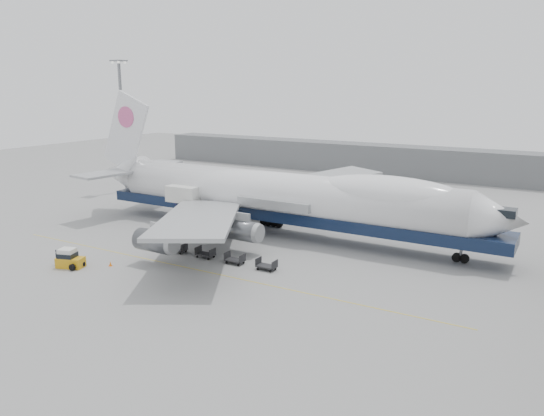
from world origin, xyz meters
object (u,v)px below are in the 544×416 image
Objects in this scene: airliner at (283,196)px; ground_worker at (57,257)px; baggage_tug at (69,259)px; catering_truck at (185,204)px.

airliner reaches higher than ground_worker.
ground_worker is at bearing -123.67° from airliner.
airliner reaches higher than baggage_tug.
baggage_tug is (-14.72, -24.75, -4.63)m from airliner.
catering_truck reaches higher than ground_worker.
catering_truck is (-14.90, -3.48, -2.17)m from airliner.
baggage_tug is at bearing -93.12° from ground_worker.
airliner is at bearing 11.60° from catering_truck.
ground_worker is (-1.87, -0.16, -0.06)m from baggage_tug.
catering_truck is at bearing -166.85° from airliner.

